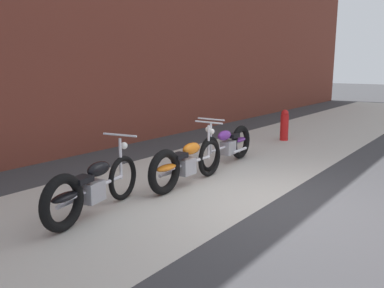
{
  "coord_description": "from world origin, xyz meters",
  "views": [
    {
      "loc": [
        -5.26,
        -2.48,
        2.03
      ],
      "look_at": [
        -0.13,
        1.39,
        0.75
      ],
      "focal_mm": 37.37,
      "sensor_mm": 36.0,
      "label": 1
    }
  ],
  "objects_px": {
    "motorcycle_orange": "(183,164)",
    "fire_hydrant": "(284,125)",
    "motorcycle_black": "(88,189)",
    "motorcycle_purple": "(230,144)"
  },
  "relations": [
    {
      "from": "motorcycle_orange",
      "to": "fire_hydrant",
      "type": "bearing_deg",
      "value": 3.53
    },
    {
      "from": "motorcycle_black",
      "to": "motorcycle_orange",
      "type": "bearing_deg",
      "value": -17.34
    },
    {
      "from": "motorcycle_orange",
      "to": "motorcycle_black",
      "type": "bearing_deg",
      "value": 173.82
    },
    {
      "from": "motorcycle_black",
      "to": "motorcycle_purple",
      "type": "height_order",
      "value": "same"
    },
    {
      "from": "motorcycle_purple",
      "to": "motorcycle_black",
      "type": "bearing_deg",
      "value": -1.54
    },
    {
      "from": "motorcycle_black",
      "to": "motorcycle_orange",
      "type": "height_order",
      "value": "same"
    },
    {
      "from": "motorcycle_black",
      "to": "motorcycle_purple",
      "type": "bearing_deg",
      "value": -10.95
    },
    {
      "from": "motorcycle_purple",
      "to": "fire_hydrant",
      "type": "bearing_deg",
      "value": -180.0
    },
    {
      "from": "motorcycle_orange",
      "to": "fire_hydrant",
      "type": "relative_size",
      "value": 2.39
    },
    {
      "from": "motorcycle_black",
      "to": "motorcycle_orange",
      "type": "relative_size",
      "value": 0.99
    }
  ]
}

